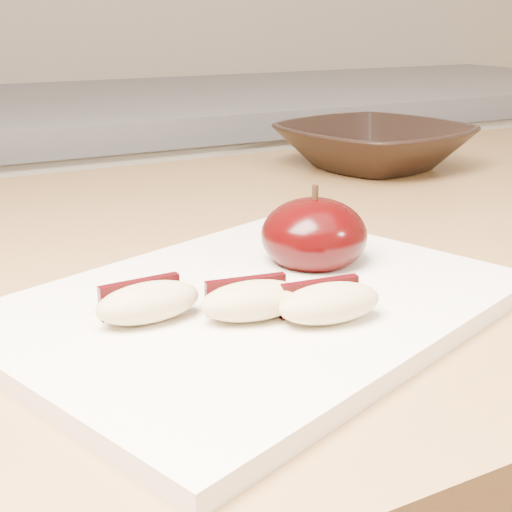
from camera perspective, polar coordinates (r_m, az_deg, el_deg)
name	(u,v)px	position (r m, az deg, el deg)	size (l,w,h in m)	color
back_cabinet	(69,362)	(1.35, -14.76, -8.17)	(2.40, 0.62, 0.94)	silver
cutting_board	(256,305)	(0.43, 0.00, -3.95)	(0.30, 0.22, 0.01)	white
apple_half	(314,235)	(0.48, 4.66, 1.66)	(0.07, 0.07, 0.06)	black
apple_wedge_a	(147,302)	(0.39, -8.68, -3.63)	(0.06, 0.03, 0.02)	#CBB580
apple_wedge_b	(252,300)	(0.39, -0.31, -3.53)	(0.06, 0.04, 0.02)	#CBB580
apple_wedge_c	(328,302)	(0.39, 5.81, -3.70)	(0.06, 0.04, 0.02)	#CBB580
bowl	(373,146)	(0.84, 9.36, 8.66)	(0.21, 0.21, 0.05)	black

